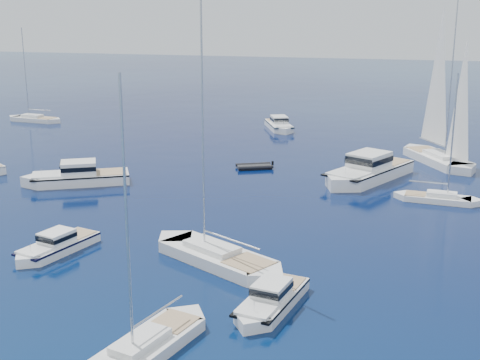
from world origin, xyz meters
name	(u,v)px	position (x,y,z in m)	size (l,w,h in m)	color
ground	(91,331)	(0.00, 0.00, 0.00)	(400.00, 400.00, 0.00)	#082C52
motor_cruiser_near	(270,308)	(8.90, 5.27, 0.00)	(2.40, 7.86, 2.06)	silver
motor_cruiser_left	(56,252)	(-8.03, 9.84, 0.00)	(2.35, 7.67, 2.01)	white
motor_cruiser_centre	(77,184)	(-15.94, 27.04, 0.00)	(3.46, 11.31, 2.97)	white
motor_cruiser_distant	(367,180)	(12.01, 36.44, 0.00)	(4.20, 13.72, 3.60)	white
motor_cruiser_horizon	(279,129)	(-2.58, 61.75, 0.00)	(2.87, 9.38, 2.46)	white
sailboat_fore	(146,353)	(3.87, -1.38, 0.00)	(2.64, 10.16, 14.93)	silver
sailboat_mid_r	(217,262)	(3.75, 11.18, 0.00)	(3.27, 12.58, 18.49)	silver
sailboat_centre	(437,202)	(18.87, 30.30, 0.00)	(2.15, 8.26, 12.14)	white
sailboat_sails_r	(437,163)	(19.19, 46.12, 0.00)	(3.57, 13.72, 20.16)	white
sailboat_far_l	(35,121)	(-40.76, 58.21, 0.00)	(2.62, 10.07, 14.81)	white
tender_grey_far	(254,168)	(-0.35, 38.00, 0.00)	(2.22, 4.14, 0.95)	black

